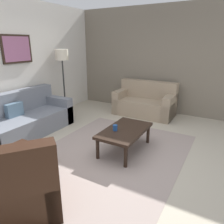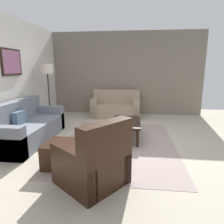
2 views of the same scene
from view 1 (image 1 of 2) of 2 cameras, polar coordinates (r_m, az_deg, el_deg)
name	(u,v)px [view 1 (image 1 of 2)]	position (r m, az deg, el deg)	size (l,w,h in m)	color
ground_plane	(107,157)	(3.71, -1.27, -11.98)	(8.00, 8.00, 0.00)	#B2A893
rear_partition	(0,66)	(5.09, -27.93, 10.91)	(6.00, 0.12, 2.80)	silver
stone_feature_panel	(164,61)	(6.00, 13.92, 13.26)	(0.12, 5.20, 2.80)	slate
area_rug	(107,157)	(3.71, -1.27, -11.93)	(3.20, 2.37, 0.01)	gray
couch_main	(21,120)	(4.88, -23.25, -2.06)	(2.08, 0.90, 0.88)	slate
couch_loveseat	(145,103)	(5.80, 8.98, 2.34)	(0.80, 1.56, 0.88)	gray
armchair_leather	(20,191)	(2.69, -23.57, -18.96)	(1.12, 1.12, 0.95)	black
ottoman	(21,162)	(3.45, -23.39, -12.34)	(0.56, 0.56, 0.40)	black
coffee_table	(125,132)	(3.77, 3.49, -5.36)	(1.10, 0.64, 0.41)	black
cup	(115,128)	(3.68, 0.85, -4.26)	(0.08, 0.08, 0.10)	#1E478C
lamp_standing	(62,62)	(5.53, -13.25, 13.02)	(0.32, 0.32, 1.71)	black
framed_artwork	(17,49)	(5.22, -24.25, 15.21)	(0.73, 0.04, 0.60)	black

